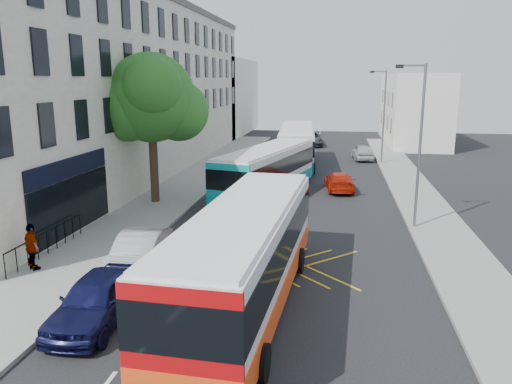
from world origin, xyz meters
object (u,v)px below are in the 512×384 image
at_px(lamp_near, 418,138).
at_px(bus_mid, 267,171).
at_px(distant_car_grey, 311,139).
at_px(distant_car_silver, 363,152).
at_px(street_tree, 150,99).
at_px(bus_far, 297,145).
at_px(bus_near, 245,255).
at_px(parked_car_blue, 97,299).
at_px(motorbike, 219,345).
at_px(pedestrian_far, 32,247).
at_px(parked_car_silver, 139,253).
at_px(red_hatchback, 339,181).
at_px(lamp_far, 383,112).

distance_m(lamp_near, bus_mid, 10.51).
height_order(distant_car_grey, distant_car_silver, distant_car_grey).
bearing_deg(street_tree, bus_far, 63.68).
bearing_deg(bus_near, bus_far, 94.06).
relative_size(street_tree, parked_car_blue, 1.93).
distance_m(distant_car_grey, distant_car_silver, 10.91).
distance_m(motorbike, pedestrian_far, 10.45).
relative_size(bus_near, pedestrian_far, 6.63).
xyz_separation_m(parked_car_silver, red_hatchback, (7.79, 16.06, -0.14)).
distance_m(parked_car_blue, distant_car_grey, 43.64).
bearing_deg(red_hatchback, distant_car_silver, -105.49).
relative_size(street_tree, red_hatchback, 2.04).
bearing_deg(lamp_far, red_hatchback, -107.46).
bearing_deg(bus_mid, parked_car_blue, -84.97).
xyz_separation_m(street_tree, lamp_far, (14.71, 17.03, -1.68)).
height_order(motorbike, parked_car_silver, motorbike).
distance_m(lamp_far, pedestrian_far, 32.55).
bearing_deg(red_hatchback, bus_far, -75.45).
height_order(bus_mid, pedestrian_far, bus_mid).
relative_size(parked_car_blue, red_hatchback, 1.06).
bearing_deg(lamp_far, bus_far, -164.48).
height_order(red_hatchback, pedestrian_far, pedestrian_far).
relative_size(street_tree, bus_mid, 0.76).
bearing_deg(bus_near, distant_car_grey, 93.02).
height_order(motorbike, distant_car_silver, motorbike).
bearing_deg(distant_car_silver, bus_mid, 62.18).
distance_m(bus_far, parked_car_blue, 30.05).
bearing_deg(lamp_near, pedestrian_far, -151.33).
bearing_deg(distant_car_silver, street_tree, 50.12).
relative_size(lamp_near, parked_car_silver, 1.72).
bearing_deg(bus_far, parked_car_blue, -100.77).
distance_m(lamp_far, distant_car_grey, 13.99).
distance_m(bus_mid, pedestrian_far, 15.96).
distance_m(bus_far, motorbike, 32.10).
distance_m(bus_near, parked_car_blue, 4.83).
relative_size(bus_mid, red_hatchback, 2.69).
xyz_separation_m(parked_car_blue, distant_car_grey, (4.32, 43.43, -0.02)).
xyz_separation_m(bus_near, bus_far, (-0.52, 27.94, 0.00)).
bearing_deg(distant_car_grey, bus_mid, -99.94).
height_order(lamp_far, distant_car_grey, lamp_far).
relative_size(lamp_near, red_hatchback, 1.86).
height_order(bus_far, red_hatchback, bus_far).
bearing_deg(bus_far, red_hatchback, -72.54).
xyz_separation_m(street_tree, bus_near, (7.95, -12.92, -4.49)).
height_order(parked_car_silver, distant_car_silver, parked_car_silver).
relative_size(motorbike, parked_car_silver, 0.46).
bearing_deg(distant_car_silver, distant_car_grey, -65.86).
height_order(street_tree, lamp_far, street_tree).
height_order(lamp_far, bus_mid, lamp_far).
bearing_deg(street_tree, pedestrian_far, -93.67).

